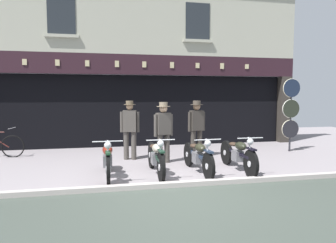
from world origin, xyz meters
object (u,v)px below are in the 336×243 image
(motorcycle_center, at_px, (198,156))
(salesman_right, at_px, (197,126))
(motorcycle_center_left, at_px, (156,157))
(salesman_left, at_px, (130,127))
(motorcycle_center_right, at_px, (238,154))
(motorcycle_left, at_px, (108,159))
(shopkeeper_center, at_px, (163,129))
(advert_board_near, at_px, (99,101))
(tyre_sign_pole, at_px, (291,110))
(advert_board_far, at_px, (71,104))

(motorcycle_center, bearing_deg, salesman_right, -108.10)
(motorcycle_center_left, height_order, salesman_left, salesman_left)
(motorcycle_center_right, distance_m, salesman_right, 1.97)
(motorcycle_left, bearing_deg, shopkeeper_center, -141.33)
(shopkeeper_center, bearing_deg, salesman_left, -50.68)
(motorcycle_left, height_order, motorcycle_center, motorcycle_left)
(motorcycle_center_right, height_order, advert_board_near, advert_board_near)
(motorcycle_center_right, xyz_separation_m, salesman_left, (-2.50, 1.91, 0.52))
(salesman_left, height_order, tyre_sign_pole, tyre_sign_pole)
(salesman_right, height_order, advert_board_far, advert_board_far)
(salesman_left, bearing_deg, motorcycle_center_right, 155.38)
(motorcycle_left, height_order, tyre_sign_pole, tyre_sign_pole)
(motorcycle_left, relative_size, advert_board_near, 2.12)
(advert_board_near, bearing_deg, motorcycle_center, -61.10)
(salesman_right, bearing_deg, motorcycle_center_left, 38.77)
(motorcycle_center_left, xyz_separation_m, shopkeeper_center, (0.41, 1.22, 0.51))
(advert_board_near, bearing_deg, salesman_right, -40.92)
(salesman_right, bearing_deg, advert_board_far, -43.60)
(motorcycle_center, distance_m, salesman_left, 2.45)
(salesman_left, relative_size, advert_board_far, 1.83)
(salesman_right, relative_size, tyre_sign_pole, 0.71)
(motorcycle_center, xyz_separation_m, shopkeeper_center, (-0.61, 1.24, 0.52))
(salesman_left, distance_m, advert_board_far, 3.11)
(shopkeeper_center, xyz_separation_m, salesman_right, (1.12, 0.56, 0.02))
(motorcycle_center_right, bearing_deg, advert_board_near, -51.80)
(salesman_right, bearing_deg, motorcycle_left, 23.76)
(advert_board_far, bearing_deg, advert_board_near, 0.00)
(salesman_left, xyz_separation_m, shopkeeper_center, (0.86, -0.65, -0.01))
(motorcycle_center, height_order, salesman_right, salesman_right)
(motorcycle_center_right, bearing_deg, motorcycle_center_left, -1.08)
(motorcycle_left, relative_size, motorcycle_center_right, 0.98)
(motorcycle_center, xyz_separation_m, salesman_left, (-1.47, 1.89, 0.53))
(motorcycle_center, relative_size, salesman_right, 1.20)
(motorcycle_center_right, xyz_separation_m, advert_board_near, (-3.40, 4.33, 1.22))
(motorcycle_center_right, relative_size, advert_board_near, 2.17)
(salesman_left, height_order, shopkeeper_center, salesman_left)
(motorcycle_center, distance_m, salesman_right, 1.95)
(motorcycle_left, bearing_deg, advert_board_near, -87.17)
(tyre_sign_pole, bearing_deg, shopkeeper_center, -168.85)
(salesman_left, bearing_deg, motorcycle_left, 83.38)
(motorcycle_center, xyz_separation_m, motorcycle_center_right, (1.02, -0.02, 0.01))
(shopkeeper_center, xyz_separation_m, tyre_sign_pole, (4.47, 0.88, 0.46))
(motorcycle_center_right, relative_size, salesman_right, 1.21)
(motorcycle_center_right, relative_size, tyre_sign_pole, 0.86)
(advert_board_near, bearing_deg, advert_board_far, -180.00)
(salesman_right, bearing_deg, salesman_left, -12.97)
(salesman_right, height_order, tyre_sign_pole, tyre_sign_pole)
(salesman_left, distance_m, tyre_sign_pole, 5.36)
(advert_board_near, bearing_deg, tyre_sign_pole, -19.34)
(advert_board_far, bearing_deg, salesman_left, -52.48)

